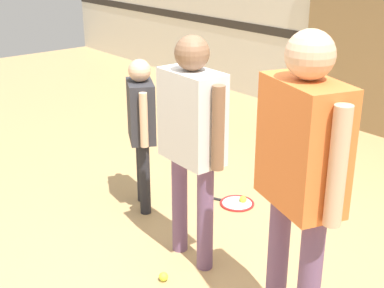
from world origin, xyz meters
The scene contains 7 objects.
ground_plane centered at (0.00, 0.00, 0.00)m, with size 16.00×16.00×0.00m, color tan.
person_instructor centered at (-0.12, 0.09, 1.03)m, with size 0.63×0.28×1.67m.
person_student_left centered at (-1.03, 0.29, 0.83)m, with size 0.45×0.36×1.33m.
person_student_right centered at (0.88, 0.03, 1.14)m, with size 0.67×0.43×1.84m.
racket_spare_on_floor centered at (-0.54, 0.94, 0.01)m, with size 0.56×0.42×0.03m.
tennis_ball_near_instructor centered at (-0.02, -0.25, 0.03)m, with size 0.07×0.07×0.07m, color #CCE038.
tennis_ball_by_spare_racket centered at (-0.51, 1.01, 0.03)m, with size 0.07×0.07×0.07m, color #CCE038.
Camera 1 is at (2.53, -2.11, 2.26)m, focal length 50.00 mm.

